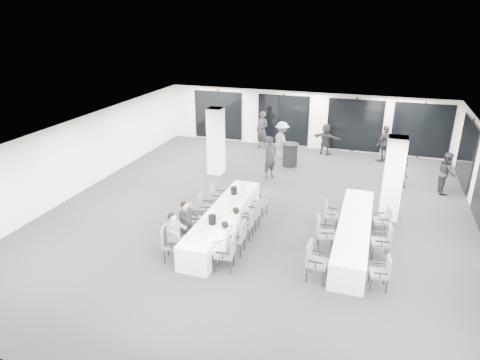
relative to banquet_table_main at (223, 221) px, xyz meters
The scene contains 42 objects.
room 3.35m from the banquet_table_main, 60.33° to the left, with size 14.04×16.04×2.84m.
column_left 5.40m from the banquet_table_main, 113.38° to the left, with size 0.60×0.60×2.80m, color white.
column_right 5.67m from the banquet_table_main, 28.56° to the left, with size 0.60×0.60×2.80m, color white.
banquet_table_main is the anchor object (origin of this frame).
banquet_table_side 3.94m from the banquet_table_main, ahead, with size 0.90×5.00×0.75m, color silver.
cocktail_table 6.74m from the banquet_table_main, 84.08° to the left, with size 0.74×0.74×1.02m.
chair_main_left_near 2.15m from the banquet_table_main, 113.08° to the right, with size 0.63×0.66×1.03m.
chair_main_left_second 1.40m from the banquet_table_main, 126.39° to the right, with size 0.54×0.57×0.89m.
chair_main_left_mid 0.93m from the banquet_table_main, 156.69° to the right, with size 0.57×0.61×0.97m.
chair_main_left_fourth 0.99m from the banquet_table_main, 149.10° to the left, with size 0.59×0.62×0.97m.
chair_main_left_far 1.74m from the banquet_table_main, 118.65° to the left, with size 0.49×0.54×0.92m.
chair_main_right_near 2.13m from the banquet_table_main, 66.65° to the right, with size 0.58×0.62×1.02m.
chair_main_right_second 1.37m from the banquet_table_main, 51.78° to the right, with size 0.53×0.59×1.02m.
chair_main_right_mid 0.85m from the banquet_table_main, 10.36° to the right, with size 0.48×0.53×0.91m.
chair_main_right_fourth 0.99m from the banquet_table_main, 31.96° to the left, with size 0.48×0.54×0.94m.
chair_main_right_far 1.72m from the banquet_table_main, 61.13° to the left, with size 0.52×0.55×0.88m.
chair_side_left_near 3.49m from the banquet_table_main, 28.08° to the right, with size 0.55×0.61×1.03m.
chair_side_left_mid 3.08m from the banquet_table_main, ahead, with size 0.59×0.63×1.00m.
chair_side_left_far 3.39m from the banquet_table_main, 24.15° to the left, with size 0.44×0.49×0.86m.
chair_side_right_near 4.99m from the banquet_table_main, 17.98° to the right, with size 0.50×0.54×0.89m.
chair_side_right_mid 4.75m from the banquet_table_main, ahead, with size 0.55×0.60×0.98m.
chair_side_right_far 4.96m from the banquet_table_main, 17.23° to the left, with size 0.53×0.56×0.88m.
seated_guest_a 2.10m from the banquet_table_main, 108.96° to the right, with size 0.50×0.38×1.44m.
seated_guest_b 1.39m from the banquet_table_main, 120.38° to the right, with size 0.50×0.38×1.44m.
seated_guest_c 2.11m from the banquet_table_main, 71.14° to the right, with size 0.50×0.38×1.44m.
seated_guest_d 1.33m from the banquet_table_main, 58.02° to the right, with size 0.50×0.38×1.44m.
standing_guest_a 5.06m from the banquet_table_main, 87.67° to the left, with size 0.73×0.59×2.00m, color black.
standing_guest_c 7.70m from the banquet_table_main, 89.32° to the left, with size 1.26×0.64×1.95m, color #5A5D61.
standing_guest_d 9.79m from the banquet_table_main, 61.57° to the left, with size 1.14×0.64×1.94m, color black.
standing_guest_e 7.76m from the banquet_table_main, 47.00° to the left, with size 0.82×0.50×1.70m, color black.
standing_guest_f 9.09m from the banquet_table_main, 77.51° to the left, with size 1.56×0.60×1.70m, color black.
standing_guest_g 8.96m from the banquet_table_main, 97.64° to the left, with size 0.77×0.62×2.12m, color black.
standing_guest_h 8.87m from the banquet_table_main, 38.84° to the left, with size 0.87×0.53×1.81m, color black.
ice_bucket_near 1.07m from the banquet_table_main, 89.22° to the right, with size 0.23×0.23×0.27m, color black.
ice_bucket_far 1.39m from the banquet_table_main, 94.00° to the left, with size 0.22×0.22×0.25m, color black.
water_bottle_a 2.21m from the banquet_table_main, 96.14° to the right, with size 0.06×0.06×0.20m, color silver.
water_bottle_b 0.66m from the banquet_table_main, 69.97° to the left, with size 0.07×0.07×0.21m, color silver.
water_bottle_c 1.83m from the banquet_table_main, 87.10° to the left, with size 0.07×0.07×0.22m, color silver.
plate_a 1.51m from the banquet_table_main, 95.89° to the right, with size 0.20×0.20×0.03m.
plate_b 1.88m from the banquet_table_main, 86.35° to the right, with size 0.22×0.22×0.03m.
plate_c 0.67m from the banquet_table_main, 80.73° to the right, with size 0.20×0.20×0.03m.
wine_glass 2.05m from the banquet_table_main, 86.44° to the right, with size 0.08×0.08×0.21m.
Camera 1 is at (3.48, -12.80, 6.47)m, focal length 32.00 mm.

